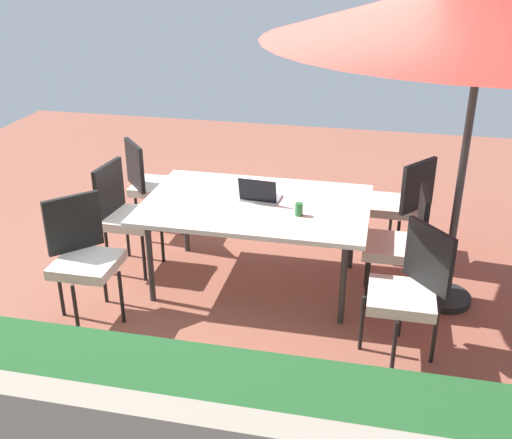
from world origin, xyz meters
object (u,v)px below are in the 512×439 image
object	(u,v)px
chair_northeast	(83,254)
cup	(299,209)
dining_table	(256,208)
patio_umbrella	(486,8)
chair_southwest	(403,202)
laptop	(260,195)
chair_northwest	(409,287)
chair_east	(126,212)
chair_west	(401,241)
chair_southeast	(151,182)

from	to	relation	value
chair_northeast	cup	xyz separation A→B (m)	(-1.57, -0.60, 0.26)
dining_table	patio_umbrella	size ratio (longest dim) A/B	0.60
chair_northeast	chair_southwest	xyz separation A→B (m)	(-2.39, -1.57, 0.00)
patio_umbrella	laptop	size ratio (longest dim) A/B	9.13
chair_northeast	chair_northwest	xyz separation A→B (m)	(-2.44, -0.02, 0.00)
cup	chair_southwest	bearing A→B (deg)	-130.18
dining_table	laptop	bearing A→B (deg)	-111.22
chair_southwest	cup	distance (m)	1.30
chair_east	cup	world-z (taller)	chair_east
dining_table	chair_northeast	world-z (taller)	chair_northeast
dining_table	chair_west	xyz separation A→B (m)	(-1.19, 0.03, -0.16)
chair_northwest	laptop	distance (m)	1.50
chair_southwest	laptop	distance (m)	1.42
chair_southeast	laptop	world-z (taller)	chair_southeast
dining_table	chair_west	size ratio (longest dim) A/B	1.90
dining_table	cup	world-z (taller)	cup
chair_east	laptop	xyz separation A→B (m)	(-1.21, -0.01, 0.26)
dining_table	chair_southeast	xyz separation A→B (m)	(1.24, -0.77, -0.16)
dining_table	chair_west	distance (m)	1.21
chair_northwest	cup	world-z (taller)	chair_northwest
cup	chair_northwest	bearing A→B (deg)	146.35
cup	chair_east	bearing A→B (deg)	-7.89
chair_southwest	chair_southeast	xyz separation A→B (m)	(2.44, 0.03, 0.00)
dining_table	chair_southwest	xyz separation A→B (m)	(-1.20, -0.79, -0.16)
chair_southeast	cup	size ratio (longest dim) A/B	9.40
patio_umbrella	chair_northeast	bearing A→B (deg)	16.56
chair_northeast	chair_northwest	world-z (taller)	same
cup	chair_southeast	bearing A→B (deg)	-30.24
chair_northeast	chair_northwest	bearing A→B (deg)	-45.76
chair_southeast	chair_southwest	bearing A→B (deg)	-130.22
chair_east	laptop	distance (m)	1.24
patio_umbrella	chair_northwest	distance (m)	1.97
laptop	dining_table	bearing A→B (deg)	73.65
patio_umbrella	chair_east	world-z (taller)	patio_umbrella
chair_southwest	laptop	xyz separation A→B (m)	(1.18, 0.74, 0.26)
dining_table	patio_umbrella	bearing A→B (deg)	-178.25
chair_southeast	patio_umbrella	bearing A→B (deg)	-145.13
chair_northeast	chair_west	distance (m)	2.50
chair_east	chair_northwest	bearing A→B (deg)	-102.40
chair_east	chair_west	distance (m)	2.38
laptop	chair_west	bearing A→B (deg)	-179.06
chair_southeast	chair_east	bearing A→B (deg)	143.04
chair_northeast	chair_northwest	size ratio (longest dim) A/B	1.00
laptop	patio_umbrella	bearing A→B (deg)	-175.34
patio_umbrella	chair_northeast	xyz separation A→B (m)	(2.78, 0.83, -1.77)
laptop	chair_east	bearing A→B (deg)	5.49
chair_northeast	chair_west	size ratio (longest dim) A/B	1.00
chair_west	chair_southeast	distance (m)	2.56
patio_umbrella	chair_west	size ratio (longest dim) A/B	3.16
patio_umbrella	laptop	distance (m)	2.18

